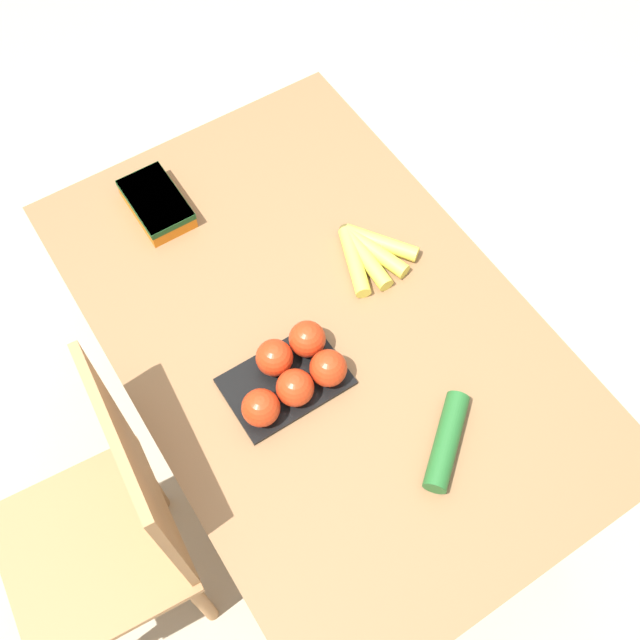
% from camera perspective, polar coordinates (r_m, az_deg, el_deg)
% --- Properties ---
extents(ground_plane, '(12.00, 12.00, 0.00)m').
position_cam_1_polar(ground_plane, '(2.41, -0.00, -9.30)').
color(ground_plane, '#B7A88E').
extents(dining_table, '(1.39, 0.89, 0.77)m').
position_cam_1_polar(dining_table, '(1.80, -0.00, -2.04)').
color(dining_table, olive).
rests_on(dining_table, ground_plane).
extents(chair, '(0.45, 0.43, 1.02)m').
position_cam_1_polar(chair, '(1.85, -15.41, -15.07)').
color(chair, '#A87547').
rests_on(chair, ground_plane).
extents(banana_bunch, '(0.20, 0.20, 0.04)m').
position_cam_1_polar(banana_bunch, '(1.80, 3.70, 5.16)').
color(banana_bunch, brown).
rests_on(banana_bunch, dining_table).
extents(tomato_pack, '(0.18, 0.26, 0.09)m').
position_cam_1_polar(tomato_pack, '(1.61, -2.13, -4.06)').
color(tomato_pack, black).
rests_on(tomato_pack, dining_table).
extents(carrot_bag, '(0.20, 0.12, 0.05)m').
position_cam_1_polar(carrot_bag, '(1.91, -12.36, 8.72)').
color(carrot_bag, orange).
rests_on(carrot_bag, dining_table).
extents(cucumber_near, '(0.17, 0.20, 0.05)m').
position_cam_1_polar(cucumber_near, '(1.59, 9.63, -9.09)').
color(cucumber_near, '#236028').
rests_on(cucumber_near, dining_table).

